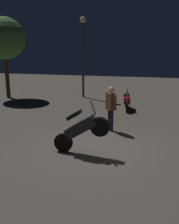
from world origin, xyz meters
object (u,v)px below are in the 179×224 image
object	(u,v)px
motorcycle_red_parked_left	(127,101)
person_rider_beside	(111,105)
motorcycle_black_foreground	(81,129)
streetlamp_near	(83,47)

from	to	relation	value
motorcycle_red_parked_left	person_rider_beside	distance (m)	3.50
motorcycle_black_foreground	person_rider_beside	distance (m)	2.34
motorcycle_black_foreground	person_rider_beside	xyz separation A→B (m)	(0.49, 2.28, 0.24)
person_rider_beside	streetlamp_near	distance (m)	6.92
motorcycle_black_foreground	person_rider_beside	bearing A→B (deg)	79.01
motorcycle_red_parked_left	streetlamp_near	distance (m)	4.69
motorcycle_black_foreground	person_rider_beside	world-z (taller)	person_rider_beside
person_rider_beside	streetlamp_near	size ratio (longest dim) A/B	0.35
motorcycle_red_parked_left	streetlamp_near	world-z (taller)	streetlamp_near
motorcycle_red_parked_left	person_rider_beside	xyz separation A→B (m)	(-0.23, -3.45, 0.54)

